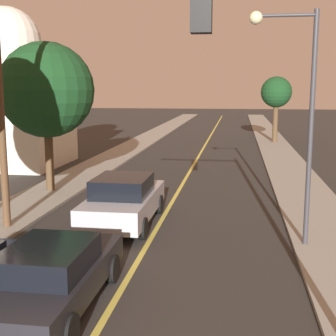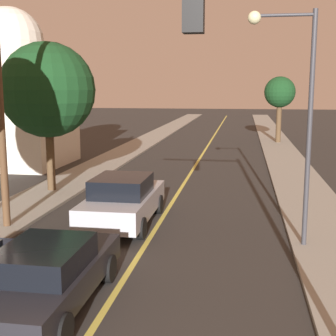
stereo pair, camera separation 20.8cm
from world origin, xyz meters
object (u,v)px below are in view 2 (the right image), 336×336
at_px(car_near_lane_second, 123,200).
at_px(car_near_lane_front, 48,275).
at_px(traffic_signal_mast, 297,88).
at_px(tree_left_far, 48,90).
at_px(tree_right_near, 280,93).
at_px(streetlamp_right, 294,96).
at_px(domed_building_left, 13,98).

bearing_deg(car_near_lane_second, car_near_lane_front, -90.00).
height_order(traffic_signal_mast, tree_left_far, traffic_signal_mast).
distance_m(car_near_lane_second, tree_right_near, 25.84).
relative_size(car_near_lane_front, car_near_lane_second, 0.97).
bearing_deg(traffic_signal_mast, car_near_lane_second, 121.87).
height_order(car_near_lane_second, tree_right_near, tree_right_near).
height_order(traffic_signal_mast, streetlamp_right, traffic_signal_mast).
xyz_separation_m(car_near_lane_front, domed_building_left, (-9.52, 17.30, 3.21)).
relative_size(tree_left_far, domed_building_left, 0.70).
bearing_deg(domed_building_left, car_near_lane_second, -49.34).
distance_m(tree_left_far, tree_right_near, 23.28).
bearing_deg(car_near_lane_front, traffic_signal_mast, -16.17).
bearing_deg(tree_right_near, car_near_lane_front, -102.43).
distance_m(tree_right_near, domed_building_left, 21.27).
distance_m(traffic_signal_mast, streetlamp_right, 6.10).
distance_m(car_near_lane_second, domed_building_left, 14.94).
xyz_separation_m(car_near_lane_second, streetlamp_right, (5.29, -1.51, 3.51)).
relative_size(traffic_signal_mast, tree_right_near, 1.22).
distance_m(tree_left_far, domed_building_left, 8.52).
height_order(car_near_lane_front, tree_left_far, tree_left_far).
xyz_separation_m(traffic_signal_mast, domed_building_left, (-14.23, 18.66, -0.61)).
height_order(car_near_lane_front, domed_building_left, domed_building_left).
xyz_separation_m(car_near_lane_second, traffic_signal_mast, (4.71, -7.58, 3.72)).
relative_size(traffic_signal_mast, domed_building_left, 0.72).
bearing_deg(traffic_signal_mast, tree_right_near, 86.28).
xyz_separation_m(car_near_lane_second, domed_building_left, (-9.52, 11.09, 3.10)).
xyz_separation_m(car_near_lane_front, streetlamp_right, (5.29, 4.71, 3.62)).
distance_m(traffic_signal_mast, tree_right_near, 32.36).
bearing_deg(tree_right_near, car_near_lane_second, -105.42).
bearing_deg(tree_right_near, domed_building_left, -140.18).
xyz_separation_m(car_near_lane_front, car_near_lane_second, (-0.00, 6.21, 0.11)).
xyz_separation_m(tree_right_near, domed_building_left, (-16.34, -13.62, -0.19)).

